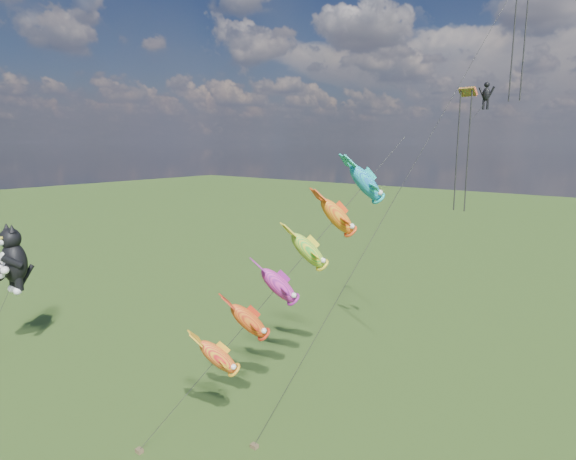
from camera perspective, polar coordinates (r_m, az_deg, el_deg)
The scene contains 4 objects.
ground at distance 42.56m, azimuth -24.10°, elevation -13.41°, with size 300.00×300.00×0.00m, color #1C380E.
cat_kite_rig at distance 41.86m, azimuth -30.10°, elevation -3.05°, with size 2.78×4.14×10.53m.
fish_windsock_rig at distance 27.23m, azimuth 0.64°, elevation -4.57°, with size 8.50×13.64×16.87m.
parafoil_rig at distance 32.02m, azimuth 22.02°, elevation 15.03°, with size 8.90×15.64×27.37m.
Camera 1 is at (35.39, -16.91, 16.51)m, focal length 30.00 mm.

